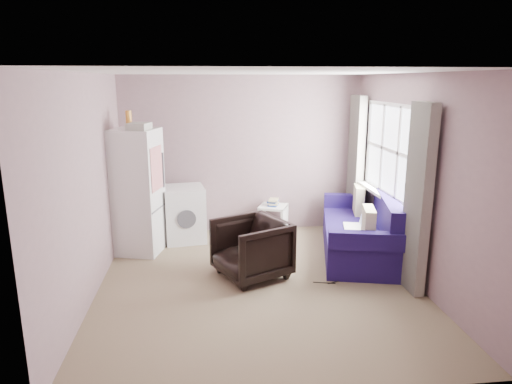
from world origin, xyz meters
TOP-DOWN VIEW (x-y plane):
  - room at (0.02, 0.01)m, footprint 3.84×4.24m
  - armchair at (-0.05, 0.21)m, footprint 1.01×1.03m
  - fridge at (-1.55, 1.27)m, footprint 0.75×0.74m
  - washing_machine at (-0.93, 1.67)m, footprint 0.67×0.67m
  - side_table at (0.48, 1.86)m, footprint 0.54×0.54m
  - sofa at (1.58, 0.77)m, footprint 1.36×2.17m
  - window_dressing at (1.78, 0.70)m, footprint 0.17×2.62m
  - floor_cables at (0.89, -0.10)m, footprint 0.43×0.11m

SIDE VIEW (x-z plane):
  - floor_cables at x=0.89m, z-range 0.00..0.01m
  - side_table at x=0.48m, z-range -0.02..0.55m
  - sofa at x=1.58m, z-range -0.12..0.78m
  - armchair at x=-0.05m, z-range 0.00..0.81m
  - washing_machine at x=-0.93m, z-range 0.02..0.86m
  - fridge at x=-1.55m, z-range -0.11..1.90m
  - window_dressing at x=1.78m, z-range 0.02..2.20m
  - room at x=0.02m, z-range -0.02..2.52m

